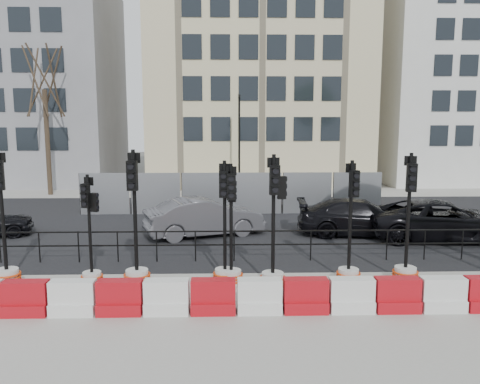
{
  "coord_description": "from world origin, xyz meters",
  "views": [
    {
      "loc": [
        -0.18,
        -12.94,
        4.26
      ],
      "look_at": [
        0.23,
        3.0,
        1.95
      ],
      "focal_mm": 35.0,
      "sensor_mm": 36.0,
      "label": 1
    }
  ],
  "objects_px": {
    "traffic_signal_h": "(406,256)",
    "car_c": "(360,217)",
    "traffic_signal_a": "(5,258)",
    "traffic_signal_d": "(225,255)"
  },
  "relations": [
    {
      "from": "traffic_signal_a",
      "to": "traffic_signal_h",
      "type": "height_order",
      "value": "traffic_signal_a"
    },
    {
      "from": "traffic_signal_a",
      "to": "traffic_signal_h",
      "type": "xyz_separation_m",
      "value": [
        10.72,
        -0.05,
        -0.02
      ]
    },
    {
      "from": "traffic_signal_h",
      "to": "car_c",
      "type": "bearing_deg",
      "value": 93.72
    },
    {
      "from": "traffic_signal_d",
      "to": "car_c",
      "type": "xyz_separation_m",
      "value": [
        5.19,
        5.43,
        -0.09
      ]
    },
    {
      "from": "traffic_signal_h",
      "to": "car_c",
      "type": "height_order",
      "value": "traffic_signal_h"
    },
    {
      "from": "car_c",
      "to": "traffic_signal_d",
      "type": "bearing_deg",
      "value": 141.57
    },
    {
      "from": "traffic_signal_a",
      "to": "traffic_signal_h",
      "type": "bearing_deg",
      "value": -16.42
    },
    {
      "from": "traffic_signal_a",
      "to": "traffic_signal_d",
      "type": "distance_m",
      "value": 5.83
    },
    {
      "from": "traffic_signal_a",
      "to": "traffic_signal_d",
      "type": "bearing_deg",
      "value": -16.26
    },
    {
      "from": "traffic_signal_a",
      "to": "car_c",
      "type": "xyz_separation_m",
      "value": [
        11.02,
        5.41,
        -0.05
      ]
    }
  ]
}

